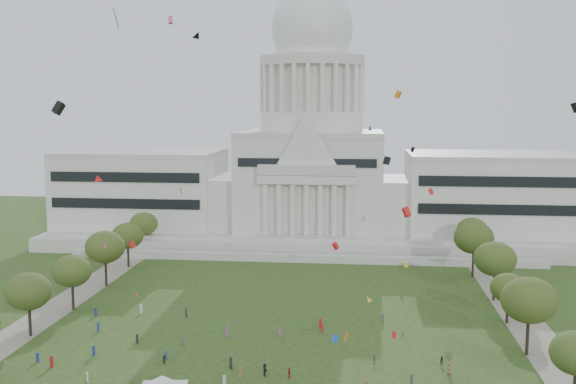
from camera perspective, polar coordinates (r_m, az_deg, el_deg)
name	(u,v)px	position (r m, az deg, el deg)	size (l,w,h in m)	color
capitol	(311,169)	(212.23, 2.00, 1.92)	(160.00, 64.50, 91.30)	beige
path_left	(47,314)	(148.28, -19.73, -9.72)	(8.00, 160.00, 0.04)	gray
path_right	(531,331)	(137.96, 19.91, -11.02)	(8.00, 160.00, 0.04)	gray
row_tree_l_2	(28,291)	(133.80, -21.12, -7.86)	(8.42, 8.42, 11.97)	black
row_tree_r_2	(529,300)	(122.61, 19.74, -8.62)	(9.55, 9.55, 13.58)	black
row_tree_l_3	(72,271)	(147.94, -17.83, -6.39)	(8.12, 8.12, 11.55)	black
row_tree_r_3	(508,288)	(139.35, 18.15, -7.73)	(7.01, 7.01, 9.98)	black
row_tree_l_4	(105,247)	(164.31, -15.23, -4.51)	(9.29, 9.29, 13.21)	black
row_tree_r_4	(495,259)	(153.70, 17.12, -5.44)	(9.19, 9.19, 13.06)	black
row_tree_l_5	(128,236)	(181.94, -13.42, -3.62)	(8.33, 8.33, 11.85)	black
row_tree_r_5	(474,238)	(172.76, 15.46, -3.76)	(9.82, 9.82, 13.96)	black
row_tree_l_6	(144,224)	(199.35, -12.13, -2.67)	(8.19, 8.19, 11.64)	black
row_tree_r_6	(472,230)	(190.81, 15.32, -3.15)	(8.42, 8.42, 11.97)	black
event_tent	(162,382)	(99.55, -10.60, -15.57)	(10.21, 10.21, 5.09)	#4C4C4C
person_0	(449,369)	(113.55, 13.47, -14.33)	(0.90, 0.58, 1.83)	olive
person_2	(442,361)	(116.72, 12.91, -13.76)	(0.78, 0.48, 1.61)	#26262B
person_4	(289,373)	(109.19, 0.10, -15.07)	(1.00, 0.54, 1.70)	#B21E1E
person_5	(265,370)	(110.12, -1.98, -14.79)	(1.84, 0.73, 1.98)	#26262B
person_8	(164,359)	(116.46, -10.43, -13.76)	(0.75, 0.46, 1.54)	#26262B
person_10	(374,359)	(115.65, 7.32, -13.88)	(0.85, 0.46, 1.45)	#994C8C
distant_crowd	(200,340)	(123.86, -7.50, -12.33)	(66.06, 36.18, 1.95)	#4C4C51
kite_swarm	(294,187)	(110.98, 0.52, 0.39)	(87.20, 96.53, 60.28)	black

